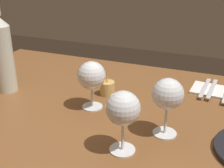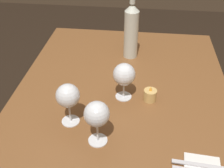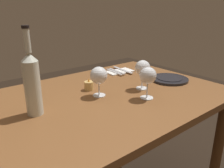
# 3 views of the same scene
# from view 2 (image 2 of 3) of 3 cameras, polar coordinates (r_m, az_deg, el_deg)

# --- Properties ---
(dining_table) EXTENTS (1.30, 0.90, 0.74)m
(dining_table) POSITION_cam_2_polar(r_m,az_deg,el_deg) (1.20, 1.68, -6.75)
(dining_table) COLOR brown
(dining_table) RESTS_ON ground
(wine_glass_left) EXTENTS (0.08, 0.08, 0.16)m
(wine_glass_left) POSITION_cam_2_polar(r_m,az_deg,el_deg) (0.98, -8.91, -2.47)
(wine_glass_left) COLOR white
(wine_glass_left) RESTS_ON dining_table
(wine_glass_right) EXTENTS (0.09, 0.09, 0.16)m
(wine_glass_right) POSITION_cam_2_polar(r_m,az_deg,el_deg) (1.10, 2.47, 1.82)
(wine_glass_right) COLOR white
(wine_glass_right) RESTS_ON dining_table
(wine_glass_centre) EXTENTS (0.08, 0.08, 0.16)m
(wine_glass_centre) POSITION_cam_2_polar(r_m,az_deg,el_deg) (0.90, -3.10, -6.23)
(wine_glass_centre) COLOR white
(wine_glass_centre) RESTS_ON dining_table
(wine_bottle) EXTENTS (0.07, 0.07, 0.38)m
(wine_bottle) POSITION_cam_2_polar(r_m,az_deg,el_deg) (1.37, 3.91, 11.00)
(wine_bottle) COLOR silver
(wine_bottle) RESTS_ON dining_table
(votive_candle) EXTENTS (0.05, 0.05, 0.07)m
(votive_candle) POSITION_cam_2_polar(r_m,az_deg,el_deg) (1.14, 7.70, -2.31)
(votive_candle) COLOR #DBB266
(votive_candle) RESTS_ON dining_table
(fork_outer) EXTENTS (0.03, 0.18, 0.00)m
(fork_outer) POSITION_cam_2_polar(r_m,az_deg,el_deg) (0.94, 17.63, -15.41)
(fork_outer) COLOR silver
(fork_outer) RESTS_ON folded_napkin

